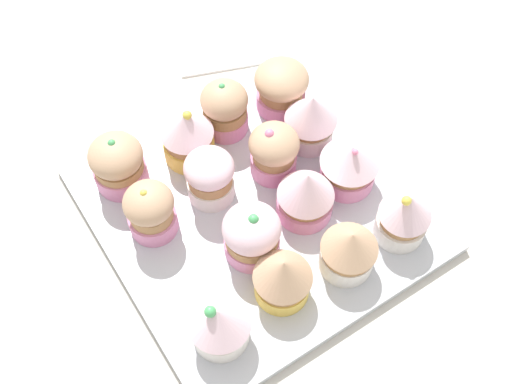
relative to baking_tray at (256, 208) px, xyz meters
The scene contains 18 objects.
ground_plane 2.10cm from the baking_tray, ahead, with size 180.00×180.00×3.00cm, color beige.
baking_tray is the anchor object (origin of this frame).
cupcake_0 16.02cm from the baking_tray, 135.25° to the right, with size 6.00×6.00×7.26cm.
cupcake_1 12.12cm from the baking_tray, 109.78° to the right, with size 5.37×5.37×7.27cm.
cupcake_2 15.88cm from the baking_tray, 45.95° to the right, with size 6.23×6.23×7.24cm.
cupcake_3 11.18cm from the baking_tray, 164.58° to the right, with size 6.00×6.00×7.82cm.
cupcake_4 6.71cm from the baking_tray, 140.98° to the right, with size 5.49×5.49×6.91cm.
cupcake_5 6.75cm from the baking_tray, 37.59° to the right, with size 6.08×6.08×7.38cm.
cupcake_6 11.29cm from the baking_tray, 18.12° to the right, with size 6.04×6.04×7.00cm.
cupcake_7 12.14cm from the baking_tray, 165.68° to the left, with size 5.46×5.46×7.38cm.
cupcake_8 6.72cm from the baking_tray, 125.06° to the left, with size 5.60×5.60×7.38cm.
cupcake_9 6.87cm from the baking_tray, 50.65° to the left, with size 6.18×6.18×7.39cm.
cupcake_10 12.46cm from the baking_tray, 20.64° to the left, with size 5.95×5.95×6.72cm.
cupcake_11 14.90cm from the baking_tray, 135.32° to the left, with size 6.39×6.39×6.57cm.
cupcake_12 11.90cm from the baking_tray, 112.67° to the left, with size 6.03×6.03×7.76cm.
cupcake_13 11.50cm from the baking_tray, 75.22° to the left, with size 6.61×6.61×6.93cm.
cupcake_14 16.39cm from the baking_tray, 45.28° to the left, with size 5.56×5.56×7.83cm.
napkin 28.25cm from the baking_tray, 156.73° to the left, with size 14.81×13.07×0.60cm, color white.
Camera 1 is at (30.78, -19.81, 66.91)cm, focal length 47.46 mm.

